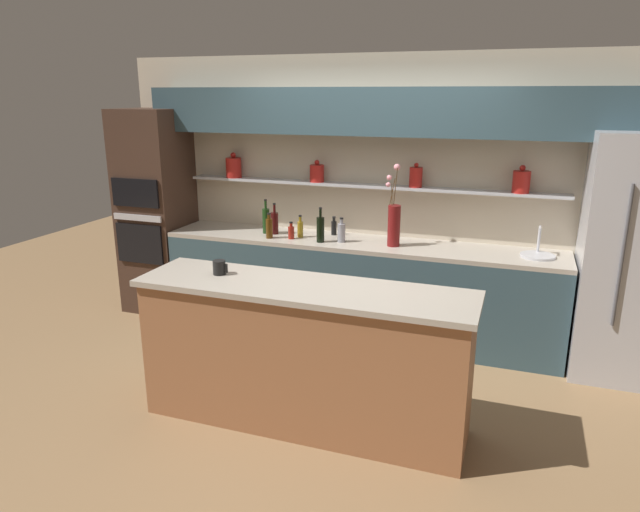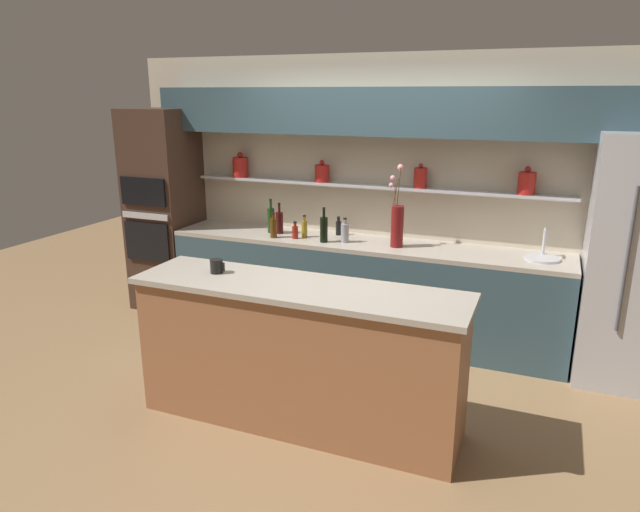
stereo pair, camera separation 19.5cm
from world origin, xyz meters
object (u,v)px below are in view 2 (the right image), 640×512
at_px(bottle_wine_1, 324,229).
at_px(bottle_wine_6, 279,222).
at_px(bottle_sauce_2, 338,227).
at_px(flower_vase, 397,222).
at_px(sink_fixture, 542,257).
at_px(bottle_wine_7, 271,220).
at_px(bottle_oil_0, 304,228).
at_px(coffee_mug, 217,266).
at_px(oven_tower, 165,210).
at_px(bottle_spirit_3, 273,227).
at_px(bottle_spirit_5, 345,232).
at_px(bottle_sauce_4, 295,232).

bearing_deg(bottle_wine_1, bottle_wine_6, 163.94).
bearing_deg(bottle_sauce_2, bottle_wine_6, -164.19).
distance_m(flower_vase, bottle_wine_1, 0.68).
relative_size(sink_fixture, bottle_wine_7, 0.85).
xyz_separation_m(bottle_wine_1, bottle_sauce_2, (0.03, 0.31, -0.05)).
height_order(bottle_oil_0, coffee_mug, bottle_oil_0).
height_order(oven_tower, coffee_mug, oven_tower).
bearing_deg(bottle_sauce_2, coffee_mug, -98.62).
bearing_deg(oven_tower, flower_vase, -1.04).
distance_m(bottle_oil_0, bottle_spirit_3, 0.29).
relative_size(oven_tower, sink_fixture, 7.34).
bearing_deg(coffee_mug, bottle_spirit_5, 74.59).
height_order(bottle_oil_0, bottle_sauce_4, bottle_oil_0).
bearing_deg(bottle_spirit_5, bottle_wine_6, 173.36).
bearing_deg(oven_tower, bottle_sauce_2, 5.05).
xyz_separation_m(sink_fixture, bottle_wine_6, (-2.42, -0.00, 0.09)).
distance_m(flower_vase, bottle_wine_7, 1.29).
bearing_deg(oven_tower, bottle_spirit_3, -6.77).
distance_m(flower_vase, bottle_oil_0, 0.92).
xyz_separation_m(sink_fixture, bottle_wine_1, (-1.89, -0.15, 0.10)).
distance_m(bottle_spirit_5, coffee_mug, 1.58).
distance_m(bottle_wine_7, coffee_mug, 1.65).
xyz_separation_m(oven_tower, coffee_mug, (1.64, -1.59, 0.02)).
height_order(flower_vase, bottle_wine_1, flower_vase).
bearing_deg(bottle_sauce_2, sink_fixture, -4.80).
relative_size(bottle_wine_1, bottle_wine_6, 1.07).
relative_size(sink_fixture, bottle_spirit_3, 1.18).
relative_size(flower_vase, bottle_wine_1, 2.24).
xyz_separation_m(bottle_oil_0, bottle_sauce_2, (0.27, 0.20, -0.01)).
bearing_deg(bottle_wine_6, coffee_mug, -79.72).
relative_size(bottle_spirit_3, bottle_sauce_4, 1.48).
height_order(bottle_wine_1, bottle_wine_6, bottle_wine_1).
xyz_separation_m(bottle_oil_0, bottle_wine_7, (-0.38, 0.04, 0.04)).
bearing_deg(bottle_wine_7, bottle_wine_1, -13.75).
bearing_deg(bottle_spirit_5, sink_fixture, 2.81).
xyz_separation_m(flower_vase, coffee_mug, (-0.90, -1.54, -0.07)).
height_order(bottle_spirit_3, bottle_wine_7, bottle_wine_7).
height_order(flower_vase, bottle_spirit_3, flower_vase).
distance_m(bottle_wine_6, bottle_wine_7, 0.09).
height_order(bottle_spirit_5, bottle_wine_7, bottle_wine_7).
relative_size(sink_fixture, bottle_spirit_5, 1.24).
bearing_deg(coffee_mug, bottle_wine_6, 100.28).
bearing_deg(flower_vase, oven_tower, 178.96).
relative_size(bottle_spirit_3, bottle_wine_6, 0.80).
bearing_deg(bottle_sauce_4, bottle_sauce_2, 40.83).
relative_size(bottle_spirit_5, bottle_wine_7, 0.68).
bearing_deg(bottle_sauce_4, bottle_wine_6, 150.47).
height_order(flower_vase, bottle_sauce_2, flower_vase).
relative_size(bottle_wine_1, bottle_spirit_3, 1.34).
distance_m(oven_tower, bottle_oil_0, 1.64).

